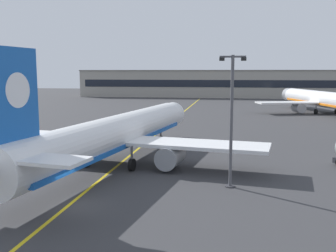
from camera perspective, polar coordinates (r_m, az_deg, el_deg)
ground_plane at (r=30.54m, az=-13.99°, el=-11.34°), size 400.00×400.00×0.00m
taxiway_centreline at (r=58.49m, az=-2.54°, el=-1.84°), size 1.96×180.00×0.01m
airliner_foreground at (r=41.57m, az=-7.70°, el=-1.24°), size 32.36×41.39×11.65m
airliner_background at (r=100.86m, az=21.98°, el=3.65°), size 32.13×40.79×11.64m
apron_lamp_post at (r=33.38m, az=9.38°, el=1.03°), size 2.24×0.90×11.42m
safety_cone_by_nose_gear at (r=58.19m, az=-2.38°, el=-1.64°), size 0.44×0.44×0.55m
terminal_building at (r=155.62m, az=7.81°, el=6.23°), size 113.65×12.40×10.83m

